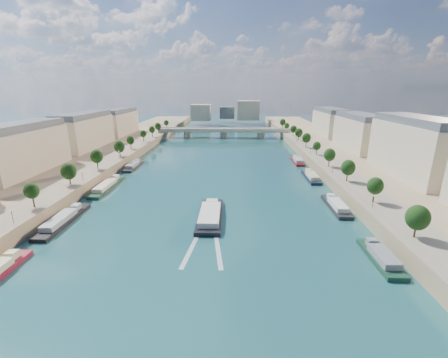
{
  "coord_description": "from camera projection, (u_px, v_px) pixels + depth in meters",
  "views": [
    {
      "loc": [
        8.69,
        -44.17,
        41.21
      ],
      "look_at": [
        4.71,
        74.71,
        5.0
      ],
      "focal_mm": 24.0,
      "sensor_mm": 36.0,
      "label": 1
    }
  ],
  "objects": [
    {
      "name": "moored_barges_right",
      "position": [
        322.0,
        189.0,
        124.8
      ],
      "size": [
        5.0,
        121.41,
        3.6
      ],
      "color": "#183C2B",
      "rests_on": "ground"
    },
    {
      "name": "lamps_right",
      "position": [
        321.0,
        157.0,
        150.95
      ],
      "size": [
        0.36,
        200.36,
        4.28
      ],
      "color": "black",
      "rests_on": "ground"
    },
    {
      "name": "tour_barge",
      "position": [
        210.0,
        215.0,
        98.66
      ],
      "size": [
        7.96,
        27.26,
        3.74
      ],
      "rotation": [
        0.0,
        0.0,
        0.01
      ],
      "color": "black",
      "rests_on": "ground"
    },
    {
      "name": "pave_left",
      "position": [
        103.0,
        163.0,
        150.47
      ],
      "size": [
        14.0,
        520.0,
        0.1
      ],
      "primitive_type": "cube",
      "color": "gray",
      "rests_on": "quay_left"
    },
    {
      "name": "trees_right",
      "position": [
        323.0,
        150.0,
        154.87
      ],
      "size": [
        4.8,
        268.8,
        8.26
      ],
      "color": "#382B1E",
      "rests_on": "ground"
    },
    {
      "name": "skyline",
      "position": [
        230.0,
        111.0,
        355.64
      ],
      "size": [
        79.0,
        42.0,
        22.0
      ],
      "color": "beige",
      "rests_on": "ground"
    },
    {
      "name": "wake",
      "position": [
        206.0,
        243.0,
        83.06
      ],
      "size": [
        10.76,
        25.97,
        0.04
      ],
      "color": "silver",
      "rests_on": "ground"
    },
    {
      "name": "moored_barges_left",
      "position": [
        69.0,
        216.0,
        98.59
      ],
      "size": [
        5.0,
        155.93,
        3.6
      ],
      "color": "#1C233D",
      "rests_on": "ground"
    },
    {
      "name": "buildings_right",
      "position": [
        382.0,
        138.0,
        154.08
      ],
      "size": [
        16.0,
        226.0,
        23.2
      ],
      "color": "beige",
      "rests_on": "ground"
    },
    {
      "name": "bridge",
      "position": [
        224.0,
        132.0,
        258.97
      ],
      "size": [
        112.0,
        12.0,
        8.15
      ],
      "color": "#C1B79E",
      "rests_on": "ground"
    },
    {
      "name": "ground",
      "position": [
        216.0,
        174.0,
        150.12
      ],
      "size": [
        700.0,
        700.0,
        0.0
      ],
      "primitive_type": "plane",
      "color": "#0B3034",
      "rests_on": "ground"
    },
    {
      "name": "quay_left",
      "position": [
        75.0,
        168.0,
        151.7
      ],
      "size": [
        44.0,
        520.0,
        5.0
      ],
      "primitive_type": "cube",
      "color": "#9E8460",
      "rests_on": "ground"
    },
    {
      "name": "buildings_left",
      "position": [
        58.0,
        137.0,
        159.53
      ],
      "size": [
        16.0,
        226.0,
        23.2
      ],
      "color": "beige",
      "rests_on": "ground"
    },
    {
      "name": "trees_left",
      "position": [
        108.0,
        152.0,
        150.74
      ],
      "size": [
        4.8,
        268.8,
        8.26
      ],
      "color": "#382B1E",
      "rests_on": "ground"
    },
    {
      "name": "quay_right",
      "position": [
        362.0,
        170.0,
        147.08
      ],
      "size": [
        44.0,
        520.0,
        5.0
      ],
      "primitive_type": "cube",
      "color": "#9E8460",
      "rests_on": "ground"
    },
    {
      "name": "pave_right",
      "position": [
        332.0,
        165.0,
        146.82
      ],
      "size": [
        14.0,
        520.0,
        0.1
      ],
      "primitive_type": "cube",
      "color": "gray",
      "rests_on": "quay_right"
    },
    {
      "name": "lamps_left",
      "position": [
        103.0,
        163.0,
        139.97
      ],
      "size": [
        0.36,
        200.36,
        4.28
      ],
      "color": "black",
      "rests_on": "ground"
    }
  ]
}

